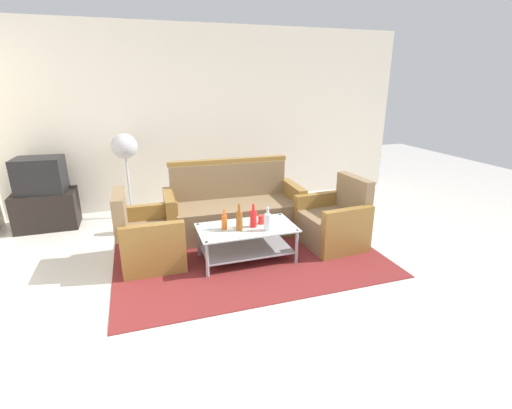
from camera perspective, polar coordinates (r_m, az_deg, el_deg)
The scene contains 15 objects.
ground_plane at distance 3.82m, azimuth 4.19°, elevation -12.77°, with size 14.00×14.00×0.00m, color beige.
wall_back at distance 6.22m, azimuth -6.45°, elevation 13.16°, with size 6.52×0.12×2.80m.
rug at distance 4.49m, azimuth -1.39°, elevation -7.52°, with size 3.05×2.20×0.01m, color maroon.
couch at distance 5.00m, azimuth -3.51°, elevation -0.88°, with size 1.82×0.79×0.96m.
armchair_left at distance 4.34m, azimuth -16.18°, elevation -5.21°, with size 0.71×0.77×0.85m.
armchair_right at distance 4.73m, azimuth 11.90°, elevation -2.84°, with size 0.75×0.81×0.85m.
coffee_table at distance 4.24m, azimuth -1.45°, elevation -5.24°, with size 1.10×0.60×0.40m.
bottle_orange at distance 4.11m, azimuth -4.92°, elevation -2.65°, with size 0.06×0.06×0.23m.
bottle_red at distance 4.15m, azimuth -0.42°, elevation -2.14°, with size 0.07×0.07×0.27m.
bottle_clear at distance 4.06m, azimuth 1.80°, elevation -2.65°, with size 0.08×0.08×0.27m.
bottle_brown at distance 4.06m, azimuth -2.59°, elevation -2.47°, with size 0.07×0.07×0.30m.
cup at distance 4.27m, azimuth 0.85°, elevation -2.32°, with size 0.08×0.08×0.10m, color red.
tv_stand at distance 5.95m, azimuth -29.60°, elevation -0.71°, with size 0.80×0.50×0.52m, color black.
television at distance 5.83m, azimuth -30.37°, elevation 3.94°, with size 0.63×0.48×0.48m.
pedestal_fan at distance 5.69m, azimuth -19.57°, elevation 7.75°, with size 0.36×0.36×1.27m.
Camera 1 is at (-1.27, -3.00, 1.99)m, focal length 25.92 mm.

